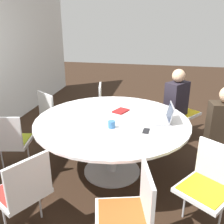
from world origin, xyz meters
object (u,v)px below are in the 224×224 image
at_px(chair_3, 54,112).
at_px(spiral_notebook, 121,111).
at_px(chair_6, 130,210).
at_px(person_1, 177,101).
at_px(chair_1, 180,108).
at_px(chair_2, 108,104).
at_px(chair_5, 23,188).
at_px(chair_4, 10,139).
at_px(laptop, 164,117).
at_px(chair_7, 209,182).
at_px(person_0, 223,127).
at_px(coffee_cup, 112,124).
at_px(cell_phone, 146,131).

distance_m(chair_3, spiral_notebook, 1.23).
bearing_deg(chair_6, person_1, -25.72).
distance_m(chair_6, person_1, 2.31).
xyz_separation_m(chair_1, chair_3, (-0.62, 1.99, 0.00)).
height_order(chair_2, chair_5, same).
relative_size(chair_1, chair_4, 1.00).
bearing_deg(chair_1, laptop, 24.46).
xyz_separation_m(chair_4, person_1, (1.35, -2.07, 0.20)).
distance_m(chair_7, spiral_notebook, 1.44).
relative_size(chair_3, person_0, 0.71).
height_order(chair_7, laptop, laptop).
height_order(chair_7, person_1, person_1).
distance_m(person_1, coffee_cup, 1.51).
height_order(chair_3, chair_7, same).
xyz_separation_m(chair_2, cell_phone, (-1.49, -0.76, 0.25)).
relative_size(chair_5, laptop, 2.51).
relative_size(chair_4, chair_7, 1.00).
xyz_separation_m(chair_3, spiral_notebook, (-0.38, -1.15, 0.25)).
bearing_deg(chair_1, coffee_cup, 8.02).
bearing_deg(person_0, chair_6, 48.62).
distance_m(chair_3, chair_5, 1.88).
bearing_deg(chair_4, chair_2, 48.71).
height_order(chair_1, chair_5, same).
bearing_deg(chair_5, laptop, -14.75).
bearing_deg(coffee_cup, person_1, -31.37).
xyz_separation_m(chair_7, coffee_cup, (0.48, 1.02, 0.28)).
height_order(chair_2, spiral_notebook, chair_2).
relative_size(person_0, person_1, 1.00).
bearing_deg(person_0, coffee_cup, 9.58).
xyz_separation_m(chair_7, laptop, (0.79, 0.44, 0.30)).
bearing_deg(spiral_notebook, laptop, -111.00).
bearing_deg(chair_3, chair_1, 52.08).
distance_m(laptop, cell_phone, 0.38).
relative_size(chair_3, person_1, 0.71).
bearing_deg(chair_3, coffee_cup, -3.96).
height_order(chair_4, spiral_notebook, chair_4).
relative_size(person_0, spiral_notebook, 4.72).
relative_size(chair_4, cell_phone, 5.86).
xyz_separation_m(chair_4, chair_7, (-0.41, -2.30, 0.00)).
bearing_deg(coffee_cup, chair_3, 51.15).
bearing_deg(laptop, chair_7, 22.19).
bearing_deg(chair_3, person_1, 46.02).
bearing_deg(chair_3, person_0, 22.57).
distance_m(chair_1, chair_7, 2.01).
bearing_deg(person_0, chair_1, -76.74).
bearing_deg(chair_4, person_0, -0.67).
bearing_deg(person_1, chair_3, -41.32).
bearing_deg(chair_5, chair_7, -45.37).
relative_size(chair_7, person_1, 0.71).
bearing_deg(spiral_notebook, chair_6, -167.53).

